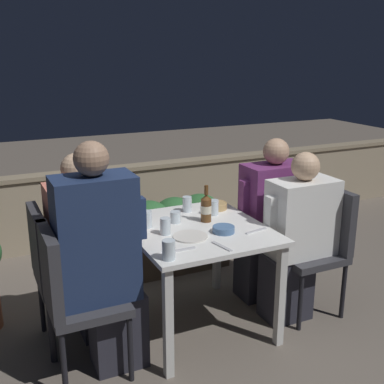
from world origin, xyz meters
name	(u,v)px	position (x,y,z in m)	size (l,w,h in m)	color
ground_plane	(196,325)	(0.00, 0.00, 0.00)	(16.00, 16.00, 0.00)	#665B51
parapet_wall	(118,202)	(0.00, 1.80, 0.37)	(9.00, 0.18, 0.73)	gray
dining_table	(197,241)	(0.00, 0.00, 0.62)	(0.86, 0.95, 0.72)	white
planter_hedge	(176,229)	(0.25, 0.92, 0.35)	(0.86, 0.47, 0.63)	brown
chair_left_near	(69,290)	(-0.87, -0.18, 0.55)	(0.43, 0.43, 0.91)	#333338
person_navy_jumper	(103,261)	(-0.67, -0.18, 0.69)	(0.51, 0.26, 1.37)	#282833
chair_left_far	(56,264)	(-0.88, 0.19, 0.55)	(0.43, 0.43, 0.91)	#333338
person_coral_top	(87,248)	(-0.68, 0.19, 0.62)	(0.48, 0.26, 1.23)	#282833
chair_right_near	(320,238)	(0.88, -0.16, 0.55)	(0.43, 0.43, 0.91)	#333338
person_white_polo	(296,238)	(0.68, -0.16, 0.59)	(0.51, 0.26, 1.18)	#282833
chair_right_far	(291,223)	(0.89, 0.18, 0.55)	(0.43, 0.43, 0.91)	#333338
person_purple_stripe	(269,220)	(0.69, 0.18, 0.61)	(0.52, 0.26, 1.22)	#282833
beer_bottle	(206,208)	(0.11, 0.08, 0.81)	(0.07, 0.07, 0.25)	brown
plate_0	(190,236)	(-0.11, -0.14, 0.72)	(0.22, 0.22, 0.01)	silver
bowl_0	(132,217)	(-0.34, 0.30, 0.74)	(0.14, 0.14, 0.04)	silver
bowl_1	(216,205)	(0.29, 0.29, 0.74)	(0.17, 0.17, 0.05)	tan
bowl_2	(224,229)	(0.11, -0.15, 0.74)	(0.14, 0.14, 0.04)	#4C709E
glass_cup_0	(213,207)	(0.21, 0.18, 0.77)	(0.07, 0.07, 0.11)	silver
glass_cup_1	(146,219)	(-0.29, 0.14, 0.77)	(0.07, 0.07, 0.11)	silver
glass_cup_2	(175,217)	(-0.09, 0.14, 0.76)	(0.07, 0.07, 0.08)	silver
glass_cup_3	(169,250)	(-0.35, -0.39, 0.77)	(0.07, 0.07, 0.11)	silver
glass_cup_4	(165,226)	(-0.23, -0.03, 0.77)	(0.07, 0.07, 0.11)	silver
glass_cup_5	(187,204)	(0.08, 0.32, 0.77)	(0.07, 0.07, 0.11)	silver
fork_0	(256,231)	(0.31, -0.23, 0.72)	(0.17, 0.05, 0.01)	silver
fork_1	(182,250)	(-0.24, -0.31, 0.72)	(0.17, 0.02, 0.01)	silver
fork_2	(222,246)	(-0.01, -0.36, 0.72)	(0.05, 0.17, 0.01)	silver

